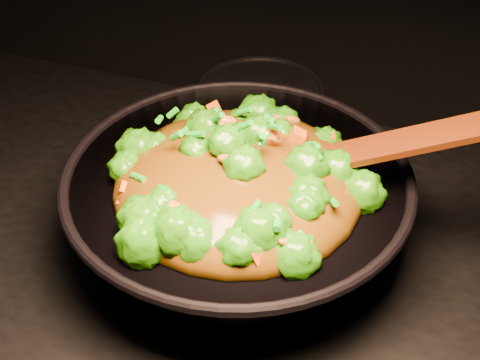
% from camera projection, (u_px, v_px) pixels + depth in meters
% --- Properties ---
extents(wok, '(0.59, 0.59, 0.13)m').
position_uv_depth(wok, '(238.00, 212.00, 0.95)').
color(wok, black).
rests_on(wok, stovetop).
extents(stir_fry, '(0.42, 0.42, 0.11)m').
position_uv_depth(stir_fry, '(238.00, 155.00, 0.85)').
color(stir_fry, '#277A08').
rests_on(stir_fry, wok).
extents(spatula, '(0.33, 0.11, 0.14)m').
position_uv_depth(spatula, '(368.00, 150.00, 0.86)').
color(spatula, '#3B1606').
rests_on(spatula, wok).
extents(back_pot, '(0.27, 0.27, 0.12)m').
position_uv_depth(back_pot, '(260.00, 116.00, 1.15)').
color(back_pot, black).
rests_on(back_pot, stovetop).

